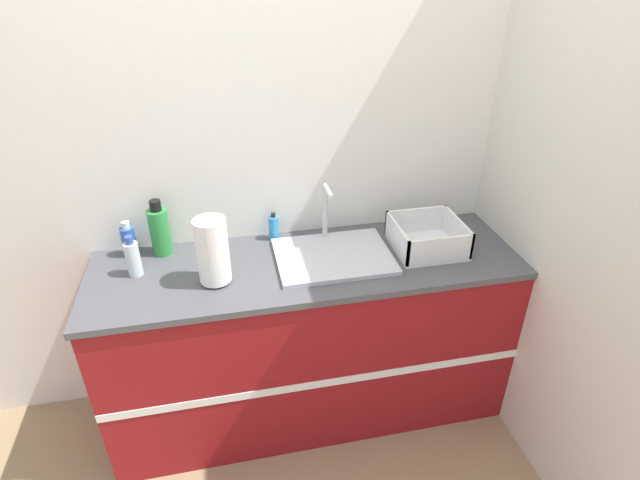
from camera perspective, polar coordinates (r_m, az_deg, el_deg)
name	(u,v)px	position (r m, az deg, el deg)	size (l,w,h in m)	color
ground_plane	(322,447)	(2.62, 0.21, -22.63)	(12.00, 12.00, 0.00)	#937A56
wall_back	(295,150)	(2.32, -2.91, 10.21)	(4.29, 0.06, 2.60)	silver
wall_right	(526,159)	(2.39, 22.46, 8.59)	(0.06, 2.57, 2.60)	beige
counter_cabinet	(310,338)	(2.48, -1.18, -11.16)	(1.91, 0.59, 0.90)	maroon
sink	(333,254)	(2.23, 1.49, -1.57)	(0.51, 0.39, 0.29)	silver
paper_towel_roll	(213,251)	(2.05, -12.17, -1.26)	(0.13, 0.13, 0.29)	#4C4C51
dish_rack	(427,239)	(2.34, 12.11, 0.10)	(0.31, 0.30, 0.13)	white
bottle_blue	(129,241)	(2.38, -21.00, -0.07)	(0.06, 0.06, 0.17)	#2D56B7
bottle_clear	(133,258)	(2.23, -20.59, -1.94)	(0.06, 0.06, 0.19)	silver
bottle_green	(160,230)	(2.33, -17.84, 1.05)	(0.09, 0.09, 0.26)	#2D8C3D
soap_dispenser	(274,227)	(2.37, -5.30, 1.44)	(0.05, 0.05, 0.14)	#338CCC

